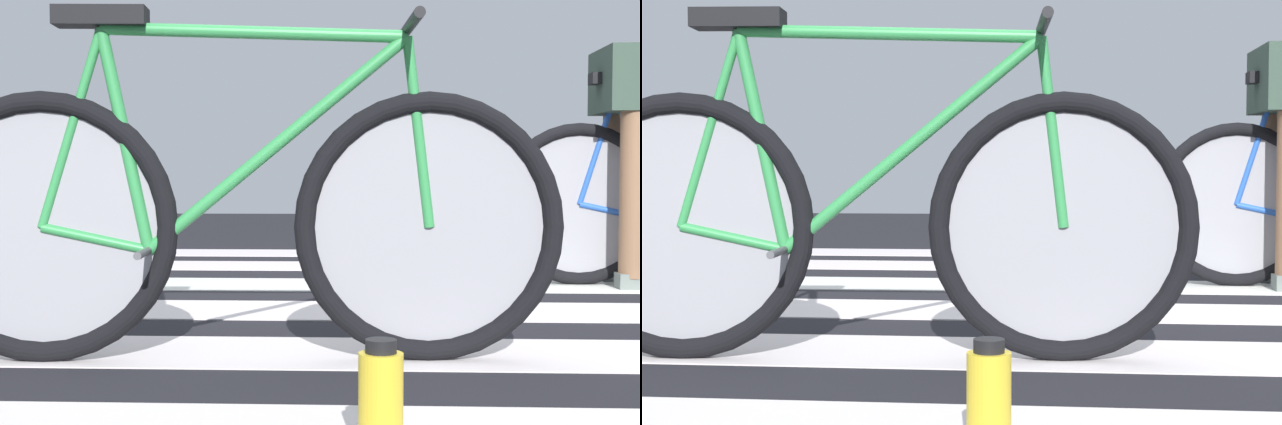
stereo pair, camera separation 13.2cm
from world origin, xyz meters
TOP-DOWN VIEW (x-y plane):
  - ground at (0.00, 0.00)m, footprint 18.00×14.00m
  - crosswalk_markings at (-0.06, 0.10)m, footprint 5.31×4.25m
  - bicycle_1_of_2 at (-0.72, -1.15)m, footprint 1.74×0.52m
  - water_bottle at (-0.35, -1.95)m, footprint 0.08×0.08m

SIDE VIEW (x-z plane):
  - ground at x=0.00m, z-range 0.00..0.02m
  - crosswalk_markings at x=-0.06m, z-range 0.02..0.02m
  - water_bottle at x=-0.35m, z-range 0.01..0.23m
  - bicycle_1_of_2 at x=-0.72m, z-range -0.06..0.87m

